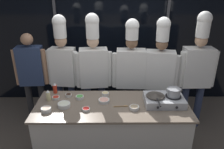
# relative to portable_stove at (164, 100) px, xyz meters

# --- Properties ---
(window_wall_back) EXTENTS (5.26, 0.09, 2.70)m
(window_wall_back) POSITION_rel_portable_stove_xyz_m (-0.73, 1.82, 0.40)
(window_wall_back) COLOR black
(window_wall_back) RESTS_ON ground_plane
(demo_counter) EXTENTS (2.14, 0.84, 0.89)m
(demo_counter) POSITION_rel_portable_stove_xyz_m (-0.73, -0.03, -0.50)
(demo_counter) COLOR beige
(demo_counter) RESTS_ON ground_plane
(portable_stove) EXTENTS (0.54, 0.39, 0.12)m
(portable_stove) POSITION_rel_portable_stove_xyz_m (0.00, 0.00, 0.00)
(portable_stove) COLOR #B2B5BA
(portable_stove) RESTS_ON demo_counter
(frying_pan) EXTENTS (0.26, 0.45, 0.04)m
(frying_pan) POSITION_rel_portable_stove_xyz_m (-0.12, -0.01, 0.08)
(frying_pan) COLOR #38332D
(frying_pan) RESTS_ON portable_stove
(stock_pot) EXTENTS (0.21, 0.18, 0.11)m
(stock_pot) POSITION_rel_portable_stove_xyz_m (0.12, 0.00, 0.12)
(stock_pot) COLOR #93969B
(stock_pot) RESTS_ON portable_stove
(squeeze_bottle_oil) EXTENTS (0.06, 0.06, 0.16)m
(squeeze_bottle_oil) POSITION_rel_portable_stove_xyz_m (-1.64, 0.10, 0.02)
(squeeze_bottle_oil) COLOR beige
(squeeze_bottle_oil) RESTS_ON demo_counter
(squeeze_bottle_chili) EXTENTS (0.06, 0.06, 0.17)m
(squeeze_bottle_chili) POSITION_rel_portable_stove_xyz_m (-1.60, 0.33, 0.02)
(squeeze_bottle_chili) COLOR red
(squeeze_bottle_chili) RESTS_ON demo_counter
(prep_bowl_mushrooms) EXTENTS (0.13, 0.13, 0.04)m
(prep_bowl_mushrooms) POSITION_rel_portable_stove_xyz_m (-0.43, -0.15, -0.03)
(prep_bowl_mushrooms) COLOR white
(prep_bowl_mushrooms) RESTS_ON demo_counter
(prep_bowl_chicken) EXTENTS (0.13, 0.13, 0.05)m
(prep_bowl_chicken) POSITION_rel_portable_stove_xyz_m (-1.60, -0.19, -0.03)
(prep_bowl_chicken) COLOR white
(prep_bowl_chicken) RESTS_ON demo_counter
(prep_bowl_ginger) EXTENTS (0.11, 0.11, 0.05)m
(prep_bowl_ginger) POSITION_rel_portable_stove_xyz_m (-0.83, 0.24, -0.03)
(prep_bowl_ginger) COLOR white
(prep_bowl_ginger) RESTS_ON demo_counter
(prep_bowl_shrimp) EXTENTS (0.16, 0.16, 0.04)m
(prep_bowl_shrimp) POSITION_rel_portable_stove_xyz_m (-0.84, 0.04, -0.03)
(prep_bowl_shrimp) COLOR white
(prep_bowl_shrimp) RESTS_ON demo_counter
(prep_bowl_scallions) EXTENTS (0.12, 0.12, 0.04)m
(prep_bowl_scallions) POSITION_rel_portable_stove_xyz_m (-1.20, 0.14, -0.03)
(prep_bowl_scallions) COLOR white
(prep_bowl_scallions) RESTS_ON demo_counter
(prep_bowl_bean_sprouts) EXTENTS (0.17, 0.17, 0.06)m
(prep_bowl_bean_sprouts) POSITION_rel_portable_stove_xyz_m (-1.38, -0.08, -0.03)
(prep_bowl_bean_sprouts) COLOR white
(prep_bowl_bean_sprouts) RESTS_ON demo_counter
(prep_bowl_bell_pepper) EXTENTS (0.11, 0.11, 0.03)m
(prep_bowl_bell_pepper) POSITION_rel_portable_stove_xyz_m (-1.07, -0.17, -0.04)
(prep_bowl_bell_pepper) COLOR white
(prep_bowl_bell_pepper) RESTS_ON demo_counter
(prep_bowl_chili_flakes) EXTENTS (0.11, 0.11, 0.04)m
(prep_bowl_chili_flakes) POSITION_rel_portable_stove_xyz_m (-1.55, 0.14, -0.04)
(prep_bowl_chili_flakes) COLOR white
(prep_bowl_chili_flakes) RESTS_ON demo_counter
(prep_bowl_soy_glaze) EXTENTS (0.09, 0.09, 0.04)m
(prep_bowl_soy_glaze) POSITION_rel_portable_stove_xyz_m (-1.37, 0.21, -0.03)
(prep_bowl_soy_glaze) COLOR white
(prep_bowl_soy_glaze) RESTS_ON demo_counter
(serving_spoon_slotted) EXTENTS (0.20, 0.05, 0.02)m
(serving_spoon_slotted) POSITION_rel_portable_stove_xyz_m (-0.57, -0.08, -0.05)
(serving_spoon_slotted) COLOR olive
(serving_spoon_slotted) RESTS_ON demo_counter
(person_guest) EXTENTS (0.54, 0.24, 1.71)m
(person_guest) POSITION_rel_portable_stove_xyz_m (-2.09, 0.79, 0.10)
(person_guest) COLOR #232326
(person_guest) RESTS_ON ground_plane
(chef_head) EXTENTS (0.54, 0.27, 2.00)m
(chef_head) POSITION_rel_portable_stove_xyz_m (-1.55, 0.80, 0.23)
(chef_head) COLOR #2D3856
(chef_head) RESTS_ON ground_plane
(chef_sous) EXTENTS (0.60, 0.29, 2.03)m
(chef_sous) POSITION_rel_portable_stove_xyz_m (-1.03, 0.75, 0.21)
(chef_sous) COLOR #2D3856
(chef_sous) RESTS_ON ground_plane
(chef_line) EXTENTS (0.63, 0.27, 1.95)m
(chef_line) POSITION_rel_portable_stove_xyz_m (-0.41, 0.74, 0.16)
(chef_line) COLOR #232326
(chef_line) RESTS_ON ground_plane
(chef_pastry) EXTENTS (0.62, 0.32, 1.98)m
(chef_pastry) POSITION_rel_portable_stove_xyz_m (0.07, 0.69, 0.17)
(chef_pastry) COLOR #2D3856
(chef_pastry) RESTS_ON ground_plane
(chef_apprentice) EXTENTS (0.63, 0.26, 2.06)m
(chef_apprentice) POSITION_rel_portable_stove_xyz_m (0.69, 0.71, 0.22)
(chef_apprentice) COLOR #2D3856
(chef_apprentice) RESTS_ON ground_plane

